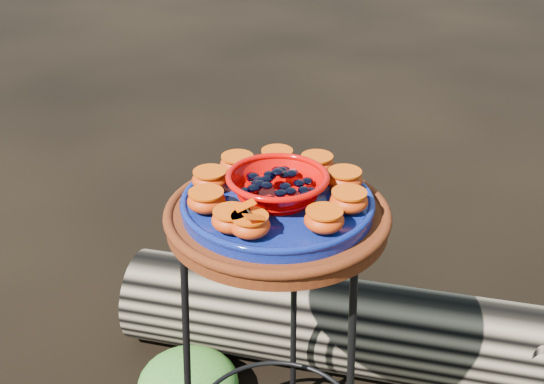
% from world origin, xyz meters
% --- Properties ---
extents(plant_stand, '(0.44, 0.44, 0.70)m').
position_xyz_m(plant_stand, '(0.00, 0.00, 0.35)').
color(plant_stand, black).
rests_on(plant_stand, ground).
extents(terracotta_saucer, '(0.45, 0.45, 0.04)m').
position_xyz_m(terracotta_saucer, '(0.00, 0.00, 0.72)').
color(terracotta_saucer, '#400E09').
rests_on(terracotta_saucer, plant_stand).
extents(cobalt_plate, '(0.39, 0.39, 0.03)m').
position_xyz_m(cobalt_plate, '(0.00, 0.00, 0.75)').
color(cobalt_plate, '#00083C').
rests_on(cobalt_plate, terracotta_saucer).
extents(red_bowl, '(0.19, 0.19, 0.05)m').
position_xyz_m(red_bowl, '(0.00, 0.00, 0.79)').
color(red_bowl, '#CF0401').
rests_on(red_bowl, cobalt_plate).
extents(glass_gems, '(0.15, 0.15, 0.03)m').
position_xyz_m(glass_gems, '(0.00, 0.00, 0.83)').
color(glass_gems, black).
rests_on(glass_gems, red_bowl).
extents(orange_half_0, '(0.07, 0.07, 0.04)m').
position_xyz_m(orange_half_0, '(-0.02, -0.14, 0.78)').
color(orange_half_0, '#B30F00').
rests_on(orange_half_0, cobalt_plate).
extents(orange_half_1, '(0.07, 0.07, 0.04)m').
position_xyz_m(orange_half_1, '(0.11, -0.10, 0.78)').
color(orange_half_1, '#B30F00').
rests_on(orange_half_1, cobalt_plate).
extents(orange_half_2, '(0.07, 0.07, 0.04)m').
position_xyz_m(orange_half_2, '(0.14, -0.01, 0.78)').
color(orange_half_2, '#B30F00').
rests_on(orange_half_2, cobalt_plate).
extents(orange_half_3, '(0.07, 0.07, 0.04)m').
position_xyz_m(orange_half_3, '(0.12, 0.07, 0.78)').
color(orange_half_3, '#B30F00').
rests_on(orange_half_3, cobalt_plate).
extents(orange_half_4, '(0.07, 0.07, 0.04)m').
position_xyz_m(orange_half_4, '(0.06, 0.13, 0.78)').
color(orange_half_4, '#B30F00').
rests_on(orange_half_4, cobalt_plate).
extents(orange_half_5, '(0.07, 0.07, 0.04)m').
position_xyz_m(orange_half_5, '(-0.03, 0.14, 0.78)').
color(orange_half_5, '#B30F00').
rests_on(orange_half_5, cobalt_plate).
extents(orange_half_6, '(0.07, 0.07, 0.04)m').
position_xyz_m(orange_half_6, '(-0.11, 0.10, 0.78)').
color(orange_half_6, '#B30F00').
rests_on(orange_half_6, cobalt_plate).
extents(orange_half_7, '(0.07, 0.07, 0.04)m').
position_xyz_m(orange_half_7, '(-0.14, 0.01, 0.78)').
color(orange_half_7, '#B30F00').
rests_on(orange_half_7, cobalt_plate).
extents(orange_half_8, '(0.07, 0.07, 0.04)m').
position_xyz_m(orange_half_8, '(-0.12, -0.07, 0.78)').
color(orange_half_8, '#B30F00').
rests_on(orange_half_8, cobalt_plate).
extents(orange_half_9, '(0.07, 0.07, 0.04)m').
position_xyz_m(orange_half_9, '(-0.06, -0.13, 0.78)').
color(orange_half_9, '#B30F00').
rests_on(orange_half_9, cobalt_plate).
extents(butterfly, '(0.10, 0.09, 0.01)m').
position_xyz_m(butterfly, '(-0.02, -0.14, 0.81)').
color(butterfly, '#D03A00').
rests_on(butterfly, orange_half_0).
extents(driftwood_log, '(1.49, 0.43, 0.28)m').
position_xyz_m(driftwood_log, '(0.21, 0.40, 0.14)').
color(driftwood_log, black).
rests_on(driftwood_log, ground).
extents(foliage_left, '(0.28, 0.28, 0.14)m').
position_xyz_m(foliage_left, '(-0.28, 0.15, 0.07)').
color(foliage_left, '#2E651E').
rests_on(foliage_left, ground).
extents(foliage_back, '(0.31, 0.31, 0.15)m').
position_xyz_m(foliage_back, '(-0.13, 0.55, 0.08)').
color(foliage_back, '#2E651E').
rests_on(foliage_back, ground).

